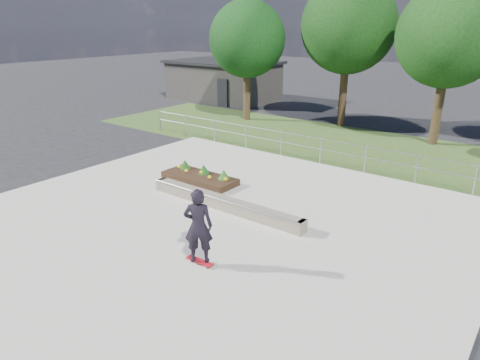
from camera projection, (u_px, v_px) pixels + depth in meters
name	position (u px, v px, depth m)	size (l,w,h in m)	color
ground	(205.00, 226.00, 12.98)	(120.00, 120.00, 0.00)	black
grass_verge	(353.00, 147.00, 21.19)	(30.00, 8.00, 0.02)	#314B1E
concrete_slab	(205.00, 225.00, 12.97)	(15.00, 15.00, 0.06)	#B1A99D
fence	(321.00, 148.00, 18.31)	(20.06, 0.06, 1.20)	gray
building	(223.00, 80.00, 33.83)	(8.40, 5.40, 3.00)	#2C2927
tree_far_left	(247.00, 39.00, 25.54)	(4.55, 4.55, 7.15)	#352315
tree_mid_left	(349.00, 26.00, 23.65)	(5.25, 5.25, 8.25)	#301E13
tree_mid_right	(450.00, 36.00, 19.92)	(4.90, 4.90, 7.70)	#2F2012
grind_ledge	(223.00, 203.00, 13.97)	(6.00, 0.44, 0.43)	#6B604F
planter_bed	(200.00, 176.00, 16.44)	(3.00, 1.20, 0.61)	black
skateboarder	(198.00, 226.00, 10.49)	(0.85, 0.79, 2.04)	white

